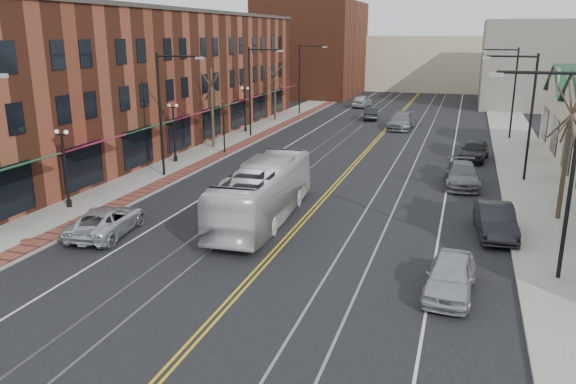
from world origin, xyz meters
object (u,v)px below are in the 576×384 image
Objects in this scene: parked_car_b at (495,221)px; parked_car_d at (474,150)px; transit_bus at (263,192)px; parked_car_c at (462,175)px; parked_suv at (107,221)px; parked_car_a at (450,276)px.

parked_car_d reaches higher than parked_car_b.
transit_bus is 2.37× the size of parked_car_d.
parked_suv is at bearing -141.29° from parked_car_c.
transit_bus reaches higher than parked_car_b.
parked_suv is at bearing -118.93° from parked_car_d.
parked_car_d is (0.88, 24.21, 0.06)m from parked_car_a.
parked_car_d is (0.74, 8.06, 0.04)m from parked_car_c.
parked_car_c is (-1.66, 9.01, -0.02)m from parked_car_b.
parked_car_b reaches higher than parked_car_c.
parked_car_a is at bearing -84.30° from parked_car_d.
parked_car_d reaches higher than parked_car_c.
parked_suv is 28.09m from parked_car_d.
parked_suv is 0.97× the size of parked_car_c.
parked_car_a is at bearing -93.81° from parked_car_c.
parked_car_d reaches higher than parked_suv.
transit_bus is 2.19× the size of parked_suv.
parked_car_b is 9.16m from parked_car_c.
parked_car_b is 1.00× the size of parked_car_d.
parked_car_a is at bearing -110.03° from parked_car_b.
parked_car_a is 7.37m from parked_car_b.
parked_car_b is (17.71, 5.45, 0.07)m from parked_suv.
parked_car_d is at bearing 81.45° from parked_car_c.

